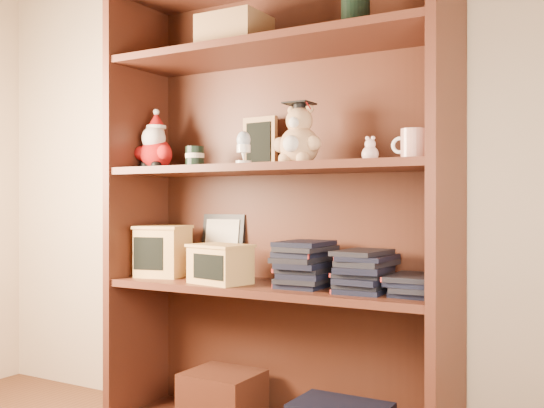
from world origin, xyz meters
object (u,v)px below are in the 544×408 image
(grad_teddy_bear, at_px, (298,140))
(treats_box, at_px, (163,251))
(teacher_mug, at_px, (413,145))
(bookcase, at_px, (279,216))

(grad_teddy_bear, xyz_separation_m, treats_box, (-0.57, 0.01, -0.38))
(teacher_mug, bearing_deg, grad_teddy_bear, -179.05)
(grad_teddy_bear, distance_m, treats_box, 0.69)
(grad_teddy_bear, xyz_separation_m, teacher_mug, (0.38, 0.01, -0.03))
(teacher_mug, distance_m, treats_box, 1.01)
(bookcase, height_order, grad_teddy_bear, bookcase)
(teacher_mug, height_order, treats_box, teacher_mug)
(bookcase, distance_m, grad_teddy_bear, 0.28)
(treats_box, bearing_deg, grad_teddy_bear, -0.55)
(treats_box, bearing_deg, teacher_mug, 0.05)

